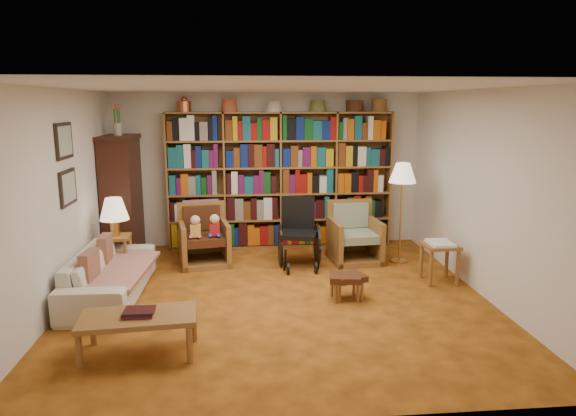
{
  "coord_description": "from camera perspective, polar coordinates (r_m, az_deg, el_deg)",
  "views": [
    {
      "loc": [
        -0.42,
        -5.91,
        2.32
      ],
      "look_at": [
        0.17,
        0.6,
        0.99
      ],
      "focal_mm": 32.0,
      "sensor_mm": 36.0,
      "label": 1
    }
  ],
  "objects": [
    {
      "name": "cushion_right",
      "position": [
        6.33,
        -21.17,
        -6.49
      ],
      "size": [
        0.15,
        0.37,
        0.36
      ],
      "primitive_type": "cube",
      "rotation": [
        0.0,
        0.0,
        -0.09
      ],
      "color": "maroon",
      "rests_on": "sofa"
    },
    {
      "name": "ceiling",
      "position": [
        5.93,
        -1.11,
        13.22
      ],
      "size": [
        5.0,
        5.0,
        0.0
      ],
      "primitive_type": "plane",
      "rotation": [
        3.14,
        0.0,
        0.0
      ],
      "color": "silver",
      "rests_on": "wall_back"
    },
    {
      "name": "side_table_lamp",
      "position": [
        7.41,
        -18.51,
        -4.1
      ],
      "size": [
        0.4,
        0.4,
        0.56
      ],
      "color": "brown",
      "rests_on": "floor"
    },
    {
      "name": "floor",
      "position": [
        6.36,
        -1.02,
        -9.9
      ],
      "size": [
        5.0,
        5.0,
        0.0
      ],
      "primitive_type": "plane",
      "color": "#B7631C",
      "rests_on": "ground"
    },
    {
      "name": "wheelchair",
      "position": [
        7.45,
        1.22,
        -3.02
      ],
      "size": [
        0.6,
        0.8,
        1.0
      ],
      "color": "black",
      "rests_on": "floor"
    },
    {
      "name": "sofa",
      "position": [
        6.67,
        -19.17,
        -6.96
      ],
      "size": [
        1.94,
        0.78,
        0.56
      ],
      "primitive_type": "imported",
      "rotation": [
        0.0,
        0.0,
        1.56
      ],
      "color": "beige",
      "rests_on": "floor"
    },
    {
      "name": "footstool_a",
      "position": [
        6.25,
        6.35,
        -7.89
      ],
      "size": [
        0.41,
        0.36,
        0.31
      ],
      "color": "#492513",
      "rests_on": "floor"
    },
    {
      "name": "sofa_throw",
      "position": [
        6.65,
        -18.76,
        -6.82
      ],
      "size": [
        0.9,
        1.54,
        0.04
      ],
      "primitive_type": "cube",
      "rotation": [
        0.0,
        0.0,
        -0.07
      ],
      "color": "beige",
      "rests_on": "sofa"
    },
    {
      "name": "wall_right",
      "position": [
        6.68,
        20.86,
        1.51
      ],
      "size": [
        0.0,
        5.0,
        5.0
      ],
      "primitive_type": "plane",
      "rotation": [
        1.57,
        0.0,
        -1.57
      ],
      "color": "silver",
      "rests_on": "floor"
    },
    {
      "name": "coffee_table",
      "position": [
        5.1,
        -16.28,
        -11.82
      ],
      "size": [
        1.11,
        0.63,
        0.44
      ],
      "color": "brown",
      "rests_on": "floor"
    },
    {
      "name": "cushion_left",
      "position": [
        6.98,
        -19.62,
        -4.75
      ],
      "size": [
        0.13,
        0.37,
        0.37
      ],
      "primitive_type": "cube",
      "rotation": [
        0.0,
        0.0,
        0.04
      ],
      "color": "maroon",
      "rests_on": "sofa"
    },
    {
      "name": "table_lamp",
      "position": [
        7.3,
        -18.76,
        -0.24
      ],
      "size": [
        0.39,
        0.39,
        0.52
      ],
      "color": "#BF8E3D",
      "rests_on": "side_table_lamp"
    },
    {
      "name": "framed_pictures",
      "position": [
        6.58,
        -23.43,
        4.47
      ],
      "size": [
        0.03,
        0.52,
        0.97
      ],
      "color": "black",
      "rests_on": "wall_left"
    },
    {
      "name": "side_table_papers",
      "position": [
        7.04,
        16.52,
        -4.58
      ],
      "size": [
        0.45,
        0.45,
        0.55
      ],
      "color": "brown",
      "rests_on": "floor"
    },
    {
      "name": "wall_front",
      "position": [
        3.6,
        1.83,
        -5.83
      ],
      "size": [
        5.0,
        0.0,
        5.0
      ],
      "primitive_type": "plane",
      "rotation": [
        -1.57,
        0.0,
        0.0
      ],
      "color": "silver",
      "rests_on": "floor"
    },
    {
      "name": "footstool_b",
      "position": [
        6.28,
        6.81,
        -7.83
      ],
      "size": [
        0.43,
        0.4,
        0.31
      ],
      "color": "#492513",
      "rests_on": "floor"
    },
    {
      "name": "wall_back",
      "position": [
        8.49,
        -2.29,
        4.24
      ],
      "size": [
        5.0,
        0.0,
        5.0
      ],
      "primitive_type": "plane",
      "rotation": [
        1.57,
        0.0,
        0.0
      ],
      "color": "silver",
      "rests_on": "floor"
    },
    {
      "name": "armchair_sage",
      "position": [
        7.83,
        7.29,
        -3.29
      ],
      "size": [
        0.77,
        0.79,
        0.88
      ],
      "color": "brown",
      "rests_on": "floor"
    },
    {
      "name": "armchair_leather",
      "position": [
        7.72,
        -9.24,
        -3.33
      ],
      "size": [
        0.83,
        0.86,
        0.9
      ],
      "color": "brown",
      "rests_on": "floor"
    },
    {
      "name": "wall_left",
      "position": [
        6.35,
        -24.17,
        0.77
      ],
      "size": [
        0.0,
        5.0,
        5.0
      ],
      "primitive_type": "plane",
      "rotation": [
        1.57,
        0.0,
        1.57
      ],
      "color": "silver",
      "rests_on": "floor"
    },
    {
      "name": "curio_cabinet",
      "position": [
        8.23,
        -17.97,
        1.37
      ],
      "size": [
        0.5,
        0.95,
        2.4
      ],
      "color": "#36150E",
      "rests_on": "floor"
    },
    {
      "name": "bookshelf",
      "position": [
        8.34,
        -0.85,
        3.57
      ],
      "size": [
        3.6,
        0.3,
        2.42
      ],
      "color": "brown",
      "rests_on": "floor"
    },
    {
      "name": "floor_lamp",
      "position": [
        7.62,
        12.61,
        3.39
      ],
      "size": [
        0.39,
        0.39,
        1.49
      ],
      "color": "#BF8E3D",
      "rests_on": "floor"
    }
  ]
}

